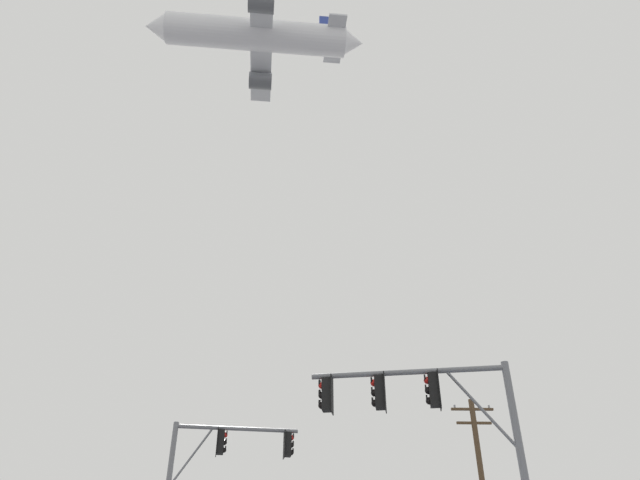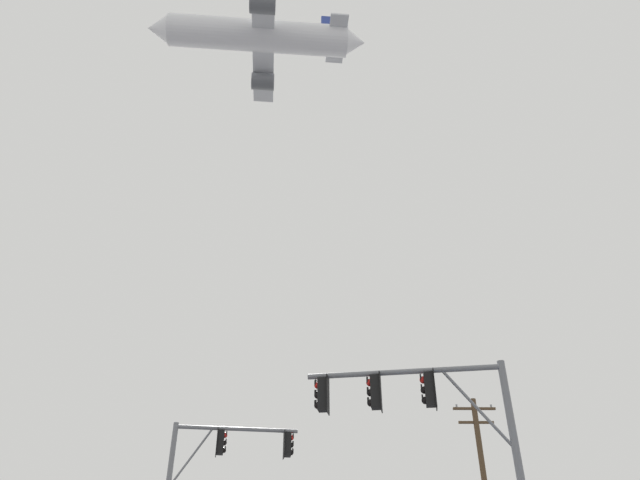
{
  "view_description": "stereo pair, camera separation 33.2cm",
  "coord_description": "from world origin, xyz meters",
  "views": [
    {
      "loc": [
        -0.44,
        -6.2,
        1.3
      ],
      "look_at": [
        0.24,
        17.56,
        15.92
      ],
      "focal_mm": 31.82,
      "sensor_mm": 36.0,
      "label": 1
    },
    {
      "loc": [
        -0.11,
        -6.2,
        1.3
      ],
      "look_at": [
        0.24,
        17.56,
        15.92
      ],
      "focal_mm": 31.82,
      "sensor_mm": 36.0,
      "label": 2
    }
  ],
  "objects": [
    {
      "name": "signal_pole_far",
      "position": [
        -3.8,
        16.52,
        4.99
      ],
      "size": [
        4.8,
        0.96,
        6.76
      ],
      "color": "slate",
      "rests_on": "ground"
    },
    {
      "name": "signal_pole_near",
      "position": [
        2.98,
        8.88,
        5.02
      ],
      "size": [
        5.33,
        1.18,
        6.53
      ],
      "color": "slate",
      "rests_on": "ground"
    },
    {
      "name": "airplane",
      "position": [
        -5.68,
        31.13,
        47.97
      ],
      "size": [
        21.63,
        16.71,
        5.9
      ],
      "color": "white"
    }
  ]
}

